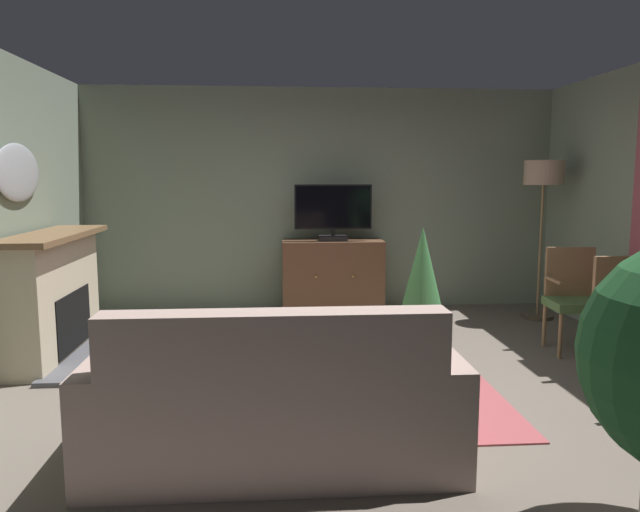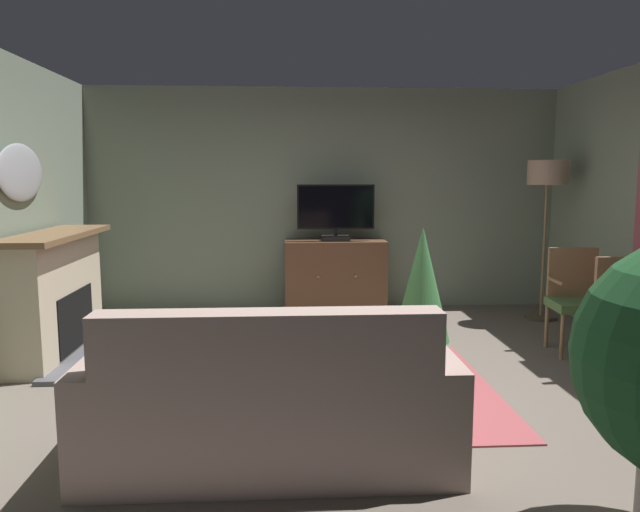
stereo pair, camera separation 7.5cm
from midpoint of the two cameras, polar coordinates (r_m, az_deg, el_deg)
The scene contains 16 objects.
ground_plane at distance 4.77m, azimuth 3.19°, elevation -12.37°, with size 6.24×6.17×0.04m, color #665B51.
wall_back at distance 7.31m, azimuth 0.74°, elevation 5.43°, with size 6.24×0.10×2.66m, color gray.
rug_central at distance 4.66m, azimuth 3.30°, elevation -12.54°, with size 2.17×2.05×0.01m, color #9E474C.
fireplace at distance 5.87m, azimuth -23.46°, elevation -3.65°, with size 0.83×1.75×1.12m.
wall_mirror_oval at distance 5.86m, azimuth -26.35°, elevation 7.15°, with size 0.06×0.91×0.51m, color #B2B7BF.
tv_cabinet at distance 7.07m, azimuth 1.76°, elevation -2.15°, with size 1.19×0.50×0.86m.
television at distance 6.93m, azimuth 1.82°, elevation 4.32°, with size 0.90×0.20×0.65m.
coffee_table at distance 4.77m, azimuth -2.90°, elevation -7.18°, with size 1.15×0.64×0.44m.
tv_remote at distance 4.82m, azimuth -2.06°, elevation -6.32°, with size 0.17×0.05×0.02m, color black.
folded_newspaper at distance 4.82m, azimuth -1.97°, elevation -6.43°, with size 0.30×0.22×0.01m, color silver.
sofa_floral at distance 3.44m, azimuth -4.15°, elevation -14.51°, with size 2.05×0.89×0.94m.
side_chair_far_end at distance 5.24m, azimuth 27.93°, elevation -5.30°, with size 0.49×0.49×0.98m.
side_chair_mid_row at distance 5.98m, azimuth 23.69°, elevation -3.58°, with size 0.53×0.48×0.95m.
potted_plant_tall_palm_by_window at distance 4.94m, azimuth 10.13°, elevation -3.57°, with size 0.47×0.47×1.21m.
cat at distance 5.54m, azimuth -11.32°, elevation -8.33°, with size 0.45×0.57×0.21m.
floor_lamp at distance 7.11m, azimuth 21.15°, elevation 6.10°, with size 0.43×0.43×1.78m.
Camera 2 is at (-0.48, -4.46, 1.61)m, focal length 33.48 mm.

